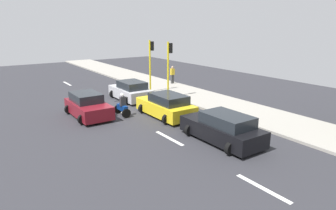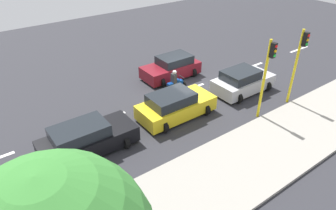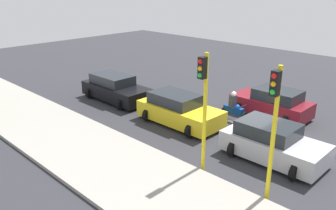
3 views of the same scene
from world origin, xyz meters
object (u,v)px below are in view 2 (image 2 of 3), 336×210
Objects in this scene: car_black at (87,139)px; traffic_light_midblock at (267,69)px; car_maroon at (172,68)px; car_silver at (242,81)px; car_yellow_cab at (175,105)px; traffic_light_corner at (299,57)px; motorcycle at (175,83)px.

car_black is 1.00× the size of traffic_light_midblock.
car_silver is at bearing 28.85° from car_maroon.
car_silver is (0.17, 5.21, -0.00)m from car_yellow_cab.
car_yellow_cab is 1.08× the size of car_maroon.
traffic_light_corner is at bearing 27.56° from car_maroon.
traffic_light_corner is (6.98, 3.64, 2.22)m from car_maroon.
car_black is at bearing -90.58° from car_yellow_cab.
traffic_light_corner is at bearing 42.94° from motorcycle.
car_silver is (4.33, 2.38, 0.00)m from car_maroon.
car_yellow_cab is at bearing -37.31° from motorcycle.
motorcycle reaches higher than car_silver.
car_silver is at bearing -154.61° from traffic_light_corner.
car_black is 7.24m from motorcycle.
car_silver is 2.61× the size of motorcycle.
car_silver is at bearing 88.15° from car_yellow_cab.
traffic_light_midblock is (6.98, 0.93, 2.22)m from car_maroon.
traffic_light_midblock is at bearing 72.15° from car_black.
car_black is at bearing -91.22° from car_silver.
car_maroon is 0.89× the size of traffic_light_midblock.
car_maroon is at bearing 117.19° from car_black.
car_yellow_cab is at bearing -126.88° from traffic_light_midblock.
car_black is at bearing -107.85° from traffic_light_midblock.
car_yellow_cab is 5.22m from car_silver.
car_black and car_silver have the same top height.
motorcycle is at bearing -137.06° from traffic_light_corner.
car_maroon is 4.94m from car_silver.
car_black is at bearing -72.15° from motorcycle.
car_black is 12.19m from traffic_light_corner.
car_yellow_cab is at bearing -113.55° from traffic_light_corner.
motorcycle is 7.33m from traffic_light_corner.
traffic_light_corner is at bearing 25.39° from car_silver.
motorcycle is 0.34× the size of traffic_light_midblock.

